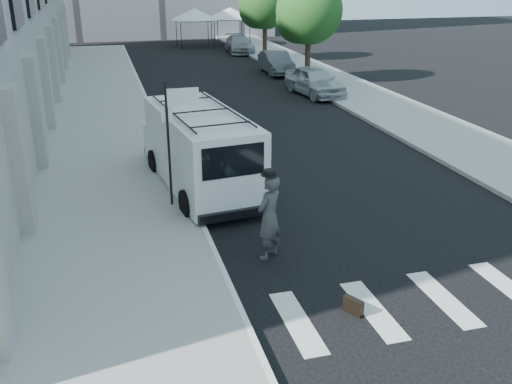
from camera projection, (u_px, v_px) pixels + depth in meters
ground at (296, 248)px, 13.96m from camera, size 120.00×120.00×0.00m
sidewalk_left at (102, 109)px, 27.24m from camera, size 4.50×48.00×0.15m
sidewalk_right at (329, 81)px, 34.08m from camera, size 4.00×56.00×0.15m
sign_pole at (176, 117)px, 15.28m from camera, size 1.03×0.07×3.50m
tree_near at (307, 13)px, 32.42m from camera, size 3.80×3.83×6.03m
tree_far at (263, 4)px, 40.50m from camera, size 3.80×3.83×6.03m
tent_left at (194, 14)px, 48.04m from camera, size 4.00×4.00×3.20m
tent_right at (230, 13)px, 49.27m from camera, size 4.00×4.00×3.20m
businessman at (269, 217)px, 13.13m from camera, size 0.90×0.85×2.07m
briefcase at (353, 306)px, 11.24m from camera, size 0.31×0.44×0.34m
suitcase at (250, 193)px, 16.44m from camera, size 0.35×0.48×1.22m
cargo_van at (199, 149)px, 17.36m from camera, size 2.86×6.64×2.42m
parked_car_a at (315, 81)px, 30.29m from camera, size 2.34×4.69×1.53m
parked_car_b at (276, 63)px, 36.55m from camera, size 1.64×4.32×1.41m
parked_car_c at (239, 44)px, 45.51m from camera, size 2.16×4.75×1.35m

